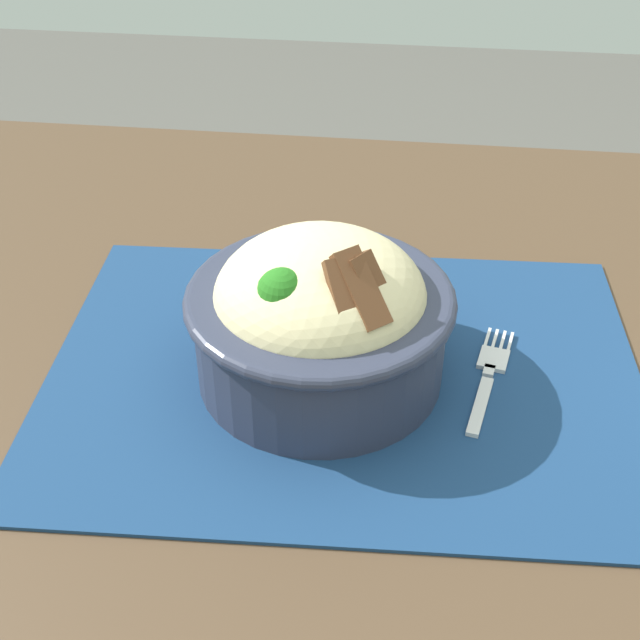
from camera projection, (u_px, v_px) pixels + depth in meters
table at (368, 432)px, 0.70m from camera, size 1.26×0.82×0.76m
placemat at (344, 372)px, 0.65m from camera, size 0.46×0.35×0.00m
bowl at (320, 315)px, 0.61m from camera, size 0.21×0.21×0.13m
fork at (489, 374)px, 0.64m from camera, size 0.04×0.13×0.00m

